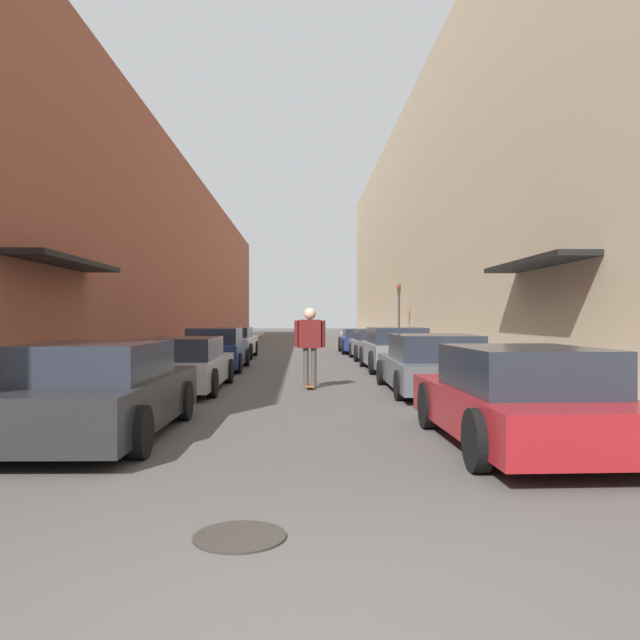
# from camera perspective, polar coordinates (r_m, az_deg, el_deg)

# --- Properties ---
(ground) EXTENTS (138.99, 138.99, 0.00)m
(ground) POSITION_cam_1_polar(r_m,az_deg,el_deg) (28.36, -1.54, -3.14)
(ground) COLOR #4C4947
(curb_strip_left) EXTENTS (1.80, 63.18, 0.12)m
(curb_strip_left) POSITION_cam_1_polar(r_m,az_deg,el_deg) (34.99, -9.47, -2.41)
(curb_strip_left) COLOR #A3A099
(curb_strip_left) RESTS_ON ground
(curb_strip_right) EXTENTS (1.80, 63.18, 0.12)m
(curb_strip_right) POSITION_cam_1_polar(r_m,az_deg,el_deg) (35.00, 6.36, -2.41)
(curb_strip_right) COLOR #A3A099
(curb_strip_right) RESTS_ON ground
(building_row_left) EXTENTS (4.90, 63.18, 9.37)m
(building_row_left) POSITION_cam_1_polar(r_m,az_deg,el_deg) (35.60, -14.12, 5.08)
(building_row_left) COLOR brown
(building_row_left) RESTS_ON ground
(building_row_right) EXTENTS (4.90, 63.18, 13.60)m
(building_row_right) POSITION_cam_1_polar(r_m,az_deg,el_deg) (35.85, 11.01, 8.45)
(building_row_right) COLOR tan
(building_row_right) RESTS_ON ground
(parked_car_left_0) EXTENTS (1.95, 4.45, 1.32)m
(parked_car_left_0) POSITION_cam_1_polar(r_m,az_deg,el_deg) (9.14, -19.44, -6.22)
(parked_car_left_0) COLOR #232326
(parked_car_left_0) RESTS_ON ground
(parked_car_left_1) EXTENTS (1.90, 4.68, 1.21)m
(parked_car_left_1) POSITION_cam_1_polar(r_m,az_deg,el_deg) (14.58, -12.38, -4.01)
(parked_car_left_1) COLOR #B7B7BC
(parked_car_left_1) RESTS_ON ground
(parked_car_left_2) EXTENTS (1.87, 4.39, 1.33)m
(parked_car_left_2) POSITION_cam_1_polar(r_m,az_deg,el_deg) (20.09, -9.49, -2.70)
(parked_car_left_2) COLOR navy
(parked_car_left_2) RESTS_ON ground
(parked_car_left_3) EXTENTS (1.89, 4.43, 1.26)m
(parked_car_left_3) POSITION_cam_1_polar(r_m,az_deg,el_deg) (26.03, -8.05, -2.08)
(parked_car_left_3) COLOR silver
(parked_car_left_3) RESTS_ON ground
(parked_car_right_0) EXTENTS (1.99, 4.31, 1.29)m
(parked_car_right_0) POSITION_cam_1_polar(r_m,az_deg,el_deg) (8.39, 17.83, -6.86)
(parked_car_right_0) COLOR maroon
(parked_car_right_0) RESTS_ON ground
(parked_car_right_1) EXTENTS (2.07, 4.76, 1.28)m
(parked_car_right_1) POSITION_cam_1_polar(r_m,az_deg,el_deg) (14.11, 10.23, -4.03)
(parked_car_right_1) COLOR #515459
(parked_car_right_1) RESTS_ON ground
(parked_car_right_2) EXTENTS (1.94, 4.70, 1.35)m
(parked_car_right_2) POSITION_cam_1_polar(r_m,az_deg,el_deg) (19.70, 6.90, -2.70)
(parked_car_right_2) COLOR gray
(parked_car_right_2) RESTS_ON ground
(parked_car_right_3) EXTENTS (1.90, 4.00, 1.22)m
(parked_car_right_3) POSITION_cam_1_polar(r_m,az_deg,el_deg) (24.73, 5.13, -2.26)
(parked_car_right_3) COLOR gray
(parked_car_right_3) RESTS_ON ground
(parked_car_right_4) EXTENTS (2.04, 4.10, 1.15)m
(parked_car_right_4) POSITION_cam_1_polar(r_m,az_deg,el_deg) (29.38, 3.83, -1.90)
(parked_car_right_4) COLOR navy
(parked_car_right_4) RESTS_ON ground
(skateboarder) EXTENTS (0.72, 0.78, 1.89)m
(skateboarder) POSITION_cam_1_polar(r_m,az_deg,el_deg) (14.58, -0.94, -1.71)
(skateboarder) COLOR brown
(skateboarder) RESTS_ON ground
(manhole_cover) EXTENTS (0.70, 0.70, 0.02)m
(manhole_cover) POSITION_cam_1_polar(r_m,az_deg,el_deg) (4.99, -7.34, -19.04)
(manhole_cover) COLOR #332D28
(manhole_cover) RESTS_ON ground
(traffic_light) EXTENTS (0.16, 0.22, 3.24)m
(traffic_light) POSITION_cam_1_polar(r_m,az_deg,el_deg) (32.36, 7.24, 1.06)
(traffic_light) COLOR #2D2D2D
(traffic_light) RESTS_ON curb_strip_right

